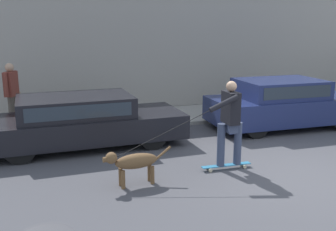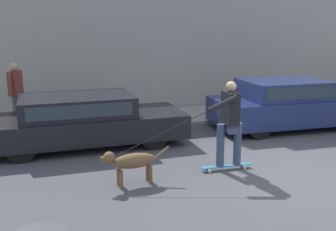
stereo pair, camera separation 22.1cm
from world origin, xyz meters
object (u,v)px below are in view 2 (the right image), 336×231
pedestrian_with_bag (16,92)px  parked_car_1 (287,105)px  skateboarder (229,121)px  dog (131,162)px  parked_car_0 (84,121)px

pedestrian_with_bag → parked_car_1: bearing=7.2°
parked_car_1 → pedestrian_with_bag: pedestrian_with_bag is taller
skateboarder → dog: bearing=7.7°
parked_car_0 → dog: 2.62m
parked_car_1 → pedestrian_with_bag: 7.07m
parked_car_1 → parked_car_0: bearing=-178.2°
parked_car_0 → pedestrian_with_bag: 2.41m
pedestrian_with_bag → parked_car_0: bearing=-28.5°
parked_car_1 → skateboarder: skateboarder is taller
parked_car_0 → dog: parked_car_0 is taller
parked_car_0 → skateboarder: bearing=-44.8°
dog → parked_car_0: bearing=-82.5°
parked_car_1 → skateboarder: bearing=-138.5°
dog → pedestrian_with_bag: bearing=-69.6°
dog → skateboarder: 1.99m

